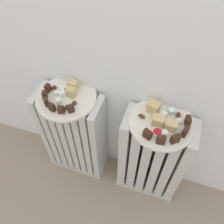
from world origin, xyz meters
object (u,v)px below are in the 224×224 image
at_px(plate_left, 66,98).
at_px(plate_right, 162,123).
at_px(radiator_left, 75,135).
at_px(jam_bowl_right, 157,133).
at_px(radiator_right, 152,158).
at_px(fork, 168,123).

distance_m(plate_left, plate_right, 0.41).
bearing_deg(plate_left, radiator_left, 0.00).
relative_size(radiator_left, jam_bowl_right, 13.99).
height_order(radiator_right, plate_left, plate_left).
relative_size(plate_left, plate_right, 1.00).
height_order(plate_left, plate_right, same).
xyz_separation_m(radiator_left, jam_bowl_right, (0.40, -0.06, 0.31)).
relative_size(radiator_right, plate_left, 2.21).
height_order(radiator_left, jam_bowl_right, jam_bowl_right).
bearing_deg(plate_right, radiator_left, 180.00).
bearing_deg(radiator_left, radiator_right, 0.00).
relative_size(radiator_left, plate_right, 2.21).
relative_size(radiator_right, jam_bowl_right, 13.99).
bearing_deg(fork, radiator_right, 179.97).
height_order(plate_right, fork, fork).
bearing_deg(fork, plate_left, 180.00).
distance_m(plate_right, jam_bowl_right, 0.06).
xyz_separation_m(radiator_left, plate_right, (0.41, 0.00, 0.29)).
xyz_separation_m(plate_right, jam_bowl_right, (-0.01, -0.06, 0.02)).
xyz_separation_m(radiator_right, jam_bowl_right, (-0.01, -0.06, 0.31)).
height_order(plate_left, jam_bowl_right, jam_bowl_right).
xyz_separation_m(radiator_right, plate_right, (0.00, -0.00, 0.29)).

